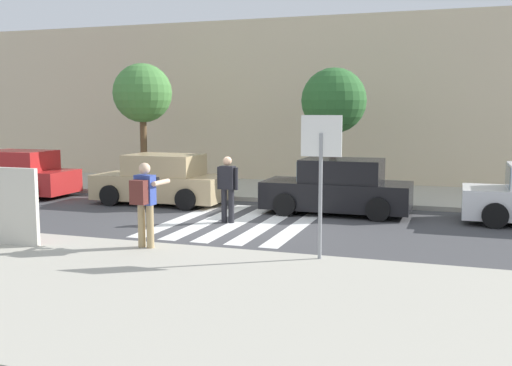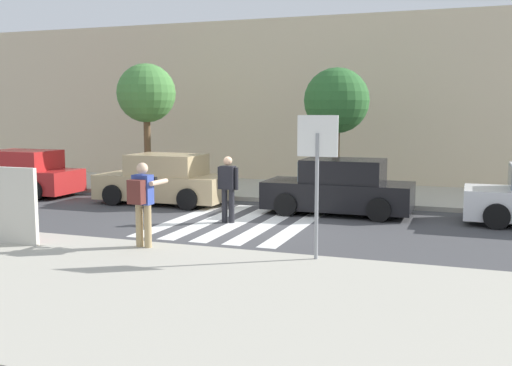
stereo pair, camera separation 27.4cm
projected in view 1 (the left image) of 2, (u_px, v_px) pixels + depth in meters
ground_plane at (236, 223)px, 15.44m from camera, size 120.00×120.00×0.00m
sidewalk_near at (101, 288)px, 9.60m from camera, size 60.00×6.00×0.14m
sidewalk_far at (296, 191)px, 21.08m from camera, size 60.00×4.80×0.14m
building_facade_far at (324, 102)px, 24.83m from camera, size 56.00×4.00×6.45m
crosswalk_stripe_0 at (184, 218)px, 16.14m from camera, size 0.44×5.20×0.01m
crosswalk_stripe_1 at (211, 220)px, 15.88m from camera, size 0.44×5.20×0.01m
crosswalk_stripe_2 at (239, 222)px, 15.63m from camera, size 0.44×5.20×0.01m
crosswalk_stripe_3 at (268, 224)px, 15.37m from camera, size 0.44×5.20×0.01m
crosswalk_stripe_4 at (298, 226)px, 15.12m from camera, size 0.44×5.20×0.01m
stop_sign at (321, 155)px, 11.01m from camera, size 0.76×0.08×2.68m
photographer_with_backpack at (145, 197)px, 12.00m from camera, size 0.61×0.86×1.72m
pedestrian_crossing at (228, 185)px, 15.44m from camera, size 0.58×0.26×1.72m
parked_car_red at (17, 175)px, 20.32m from camera, size 4.10×1.92×1.55m
parked_car_tan at (162, 181)px, 18.58m from camera, size 4.10×1.92×1.55m
parked_car_black at (338, 188)px, 16.82m from camera, size 4.10×1.92×1.55m
street_tree_west at (143, 94)px, 21.01m from camera, size 2.07×2.07×4.40m
street_tree_center at (334, 101)px, 19.01m from camera, size 2.08×2.08×4.11m
advertising_board at (15, 206)px, 12.32m from camera, size 1.10×0.11×1.60m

